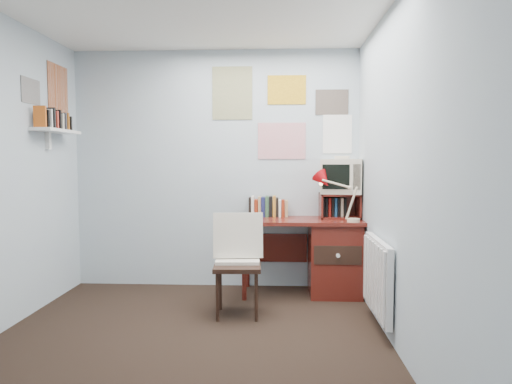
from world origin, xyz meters
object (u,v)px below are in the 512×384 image
desk_lamp (354,199)px  wall_shelf (56,131)px  crt_tv (342,175)px  tv_riser (339,206)px  desk_chair (237,267)px  radiator (378,277)px  desk (328,254)px

desk_lamp → wall_shelf: wall_shelf is taller
desk_lamp → crt_tv: bearing=82.3°
desk_lamp → wall_shelf: 2.86m
desk_lamp → tv_riser: desk_lamp is taller
wall_shelf → desk_chair: bearing=-9.8°
desk_lamp → desk_chair: bearing=-175.6°
desk_chair → tv_riser: size_ratio=2.15×
crt_tv → desk_lamp: bearing=-66.9°
crt_tv → tv_riser: bearing=-127.7°
crt_tv → wall_shelf: 2.79m
desk_lamp → tv_riser: size_ratio=1.10×
tv_riser → radiator: tv_riser is taller
radiator → tv_riser: bearing=99.3°
tv_riser → crt_tv: bearing=41.4°
tv_riser → desk: bearing=-137.0°
tv_riser → radiator: 1.15m
desk_lamp → tv_riser: (-0.09, 0.30, -0.09)m
tv_riser → crt_tv: 0.32m
crt_tv → radiator: bearing=-71.2°
desk_chair → desk_lamp: bearing=21.3°
desk_lamp → tv_riser: bearing=87.1°
tv_riser → wall_shelf: wall_shelf is taller
tv_riser → desk_chair: bearing=-141.2°
desk_chair → desk_lamp: (1.07, 0.48, 0.55)m
desk_lamp → radiator: 0.93m
desk_chair → crt_tv: 1.50m
radiator → wall_shelf: wall_shelf is taller
desk_lamp → wall_shelf: bearing=163.9°
desk → wall_shelf: size_ratio=1.94×
crt_tv → wall_shelf: (-2.71, -0.51, 0.42)m
tv_riser → crt_tv: (0.02, 0.02, 0.32)m
radiator → wall_shelf: 3.15m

